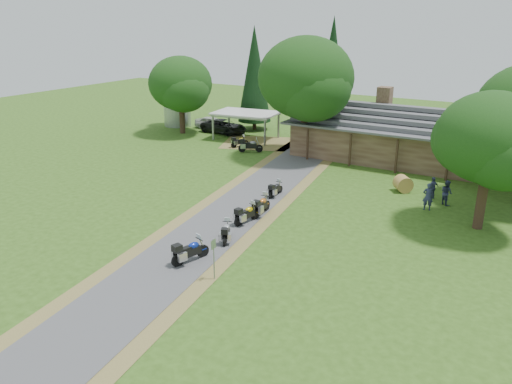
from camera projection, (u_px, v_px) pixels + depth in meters
The scene contains 24 objects.
ground at pixel (193, 245), 28.22m from camera, with size 120.00×120.00×0.00m, color #304F16.
driveway at pixel (225, 220), 31.71m from camera, with size 46.00×46.00×0.00m, color #444446.
lodge at pixel (412, 133), 44.02m from camera, with size 21.40×9.40×4.90m, color brown, non-canonical shape.
silo at pixel (177, 99), 58.09m from camera, with size 3.13×3.13×6.37m, color gray.
carport at pixel (246, 126), 52.23m from camera, with size 6.52×4.35×2.82m, color silver, non-canonical shape.
car_white_sedan at pixel (212, 121), 57.20m from camera, with size 5.21×2.20×1.74m, color silver.
car_dark_suv at pixel (224, 123), 55.00m from camera, with size 5.77×2.46×2.21m, color black.
motorcycle_row_a at pixel (190, 250), 26.02m from camera, with size 2.03×0.66×1.39m, color #0F2596, non-canonical shape.
motorcycle_row_b at pixel (226, 231), 28.53m from camera, with size 1.76×0.57×1.20m, color #9C9EA4, non-canonical shape.
motorcycle_row_c at pixel (247, 213), 31.01m from camera, with size 1.91×0.62×1.31m, color #CAAC08, non-canonical shape.
motorcycle_row_d at pixel (261, 205), 32.28m from camera, with size 2.02×0.66×1.38m, color #C56720, non-canonical shape.
motorcycle_row_e at pixel (276, 188), 35.70m from camera, with size 1.67×0.54×1.14m, color black, non-canonical shape.
motorcycle_carport_a at pixel (240, 141), 49.23m from camera, with size 1.70×0.56×1.16m, color gold, non-canonical shape.
motorcycle_carport_b at pixel (251, 145), 47.32m from camera, with size 2.07×0.67×1.41m, color slate, non-canonical shape.
person_a at pixel (428, 194), 32.94m from camera, with size 0.63×0.45×2.20m, color #2C3251.
person_b at pixel (447, 190), 33.93m from camera, with size 0.58×0.42×2.03m, color #2C3251.
person_c at pixel (433, 186), 35.06m from camera, with size 0.53×0.38×1.86m, color #2C3251.
hay_bale at pixel (403, 184), 36.63m from camera, with size 1.19×1.19×1.09m, color olive.
sign_post at pixel (214, 259), 24.14m from camera, with size 0.39×0.06×2.17m, color gray, non-canonical shape.
oak_lodge_left at pixel (305, 94), 44.16m from camera, with size 8.46×8.46×11.53m, color #153510, non-canonical shape.
oak_driveway at pixel (489, 156), 28.95m from camera, with size 6.31×6.31×9.09m, color #153510, non-canonical shape.
oak_silo at pixel (181, 93), 53.86m from camera, with size 6.83×6.83×8.77m, color #153510, non-canonical shape.
cedar_near at pixel (331, 80), 50.42m from camera, with size 3.69×3.69×12.37m, color black.
cedar_far at pixel (254, 79), 55.31m from camera, with size 3.72×3.72×11.42m, color black.
Camera 1 is at (16.12, -20.24, 12.18)m, focal length 35.00 mm.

